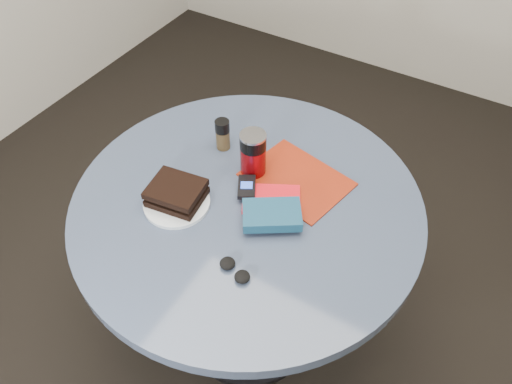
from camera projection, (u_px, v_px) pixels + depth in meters
The scene contains 11 objects.
ground at pixel (249, 328), 1.96m from camera, with size 4.00×4.00×0.00m, color black.
table at pixel (248, 236), 1.53m from camera, with size 1.00×1.00×0.75m.
plate at pixel (177, 203), 1.40m from camera, with size 0.19×0.19×0.01m, color white.
sandwich at pixel (176, 193), 1.38m from camera, with size 0.16×0.14×0.05m.
soda_can at pixel (253, 154), 1.44m from camera, with size 0.08×0.08×0.14m.
pepper_grinder at pixel (223, 134), 1.53m from camera, with size 0.05×0.05×0.10m.
magazine at pixel (297, 179), 1.47m from camera, with size 0.29×0.22×0.01m, color maroon.
red_book at pixel (271, 199), 1.40m from camera, with size 0.16×0.11×0.01m, color red.
novel at pixel (272, 215), 1.33m from camera, with size 0.16×0.10×0.03m, color navy.
mp3_player at pixel (247, 187), 1.41m from camera, with size 0.09×0.10×0.02m.
headphones at pixel (235, 270), 1.24m from camera, with size 0.10×0.06×0.02m.
Camera 1 is at (0.51, -0.80, 1.80)m, focal length 35.00 mm.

